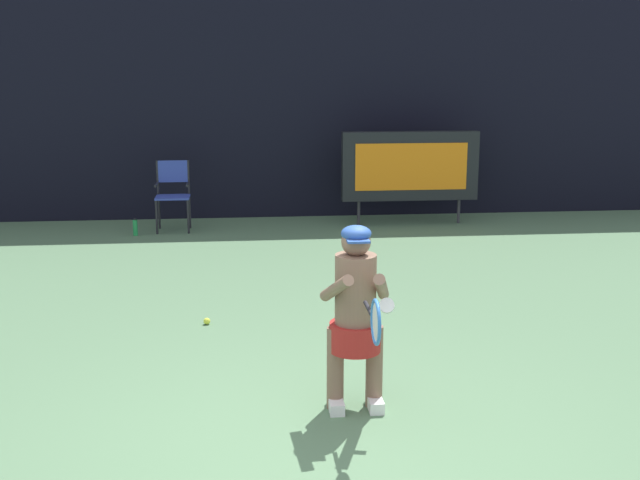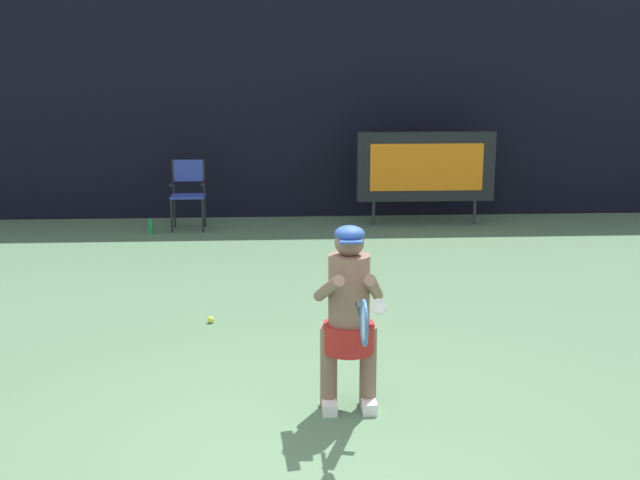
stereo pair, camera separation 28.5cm
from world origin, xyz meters
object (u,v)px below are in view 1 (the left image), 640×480
tennis_player (356,312)px  water_bottle (135,228)px  scoreboard (410,166)px  tennis_racket (375,321)px  umpire_chair (173,191)px  tennis_ball_loose (207,321)px

tennis_player → water_bottle: bearing=110.7°
scoreboard → tennis_racket: bearing=-103.7°
umpire_chair → water_bottle: bearing=-148.1°
water_bottle → tennis_racket: tennis_racket is taller
water_bottle → tennis_racket: size_ratio=0.44×
tennis_player → tennis_racket: (0.03, -0.67, 0.15)m
water_bottle → tennis_player: bearing=-69.3°
water_bottle → tennis_player: (2.44, -6.46, 0.64)m
scoreboard → tennis_racket: scoreboard is taller
umpire_chair → tennis_racket: umpire_chair is taller
tennis_ball_loose → water_bottle: bearing=105.9°
scoreboard → tennis_ball_loose: (-3.08, -4.80, -0.91)m
scoreboard → tennis_player: bearing=-105.2°
tennis_racket → water_bottle: bearing=107.3°
umpire_chair → tennis_ball_loose: 4.78m
scoreboard → tennis_player: size_ratio=1.54×
scoreboard → tennis_ball_loose: scoreboard is taller
umpire_chair → scoreboard: bearing=1.6°
scoreboard → water_bottle: 4.42m
water_bottle → scoreboard: bearing=5.9°
tennis_player → tennis_racket: tennis_player is taller
umpire_chair → tennis_racket: size_ratio=1.79×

